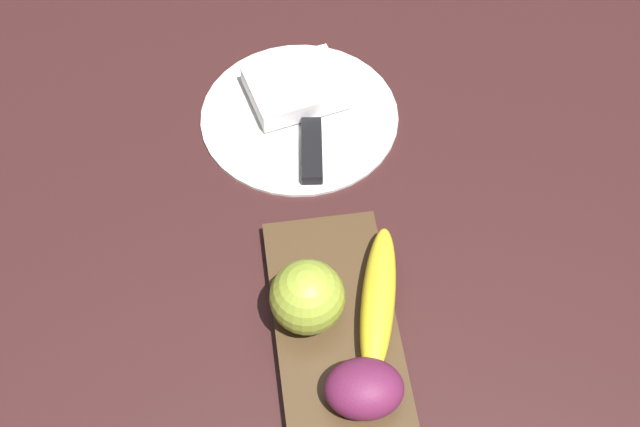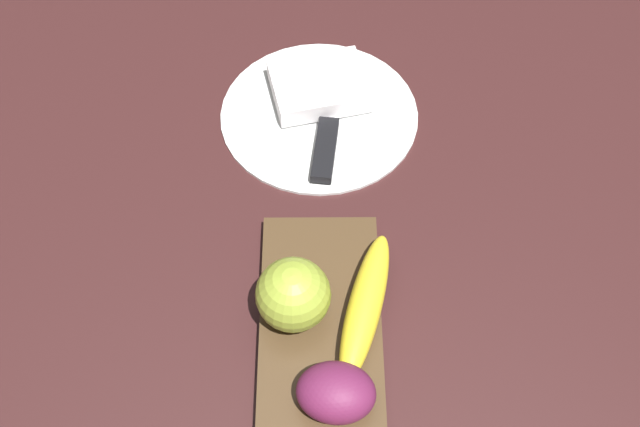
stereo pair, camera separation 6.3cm
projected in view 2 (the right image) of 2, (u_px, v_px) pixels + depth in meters
fruit_tray at (321, 391)px, 0.77m from camera, size 0.39×0.12×0.02m
apple at (293, 295)px, 0.77m from camera, size 0.07×0.07×0.07m
banana at (365, 306)px, 0.79m from camera, size 0.17×0.08×0.03m
grape_bunch at (339, 392)px, 0.73m from camera, size 0.07×0.08×0.05m
dinner_plate at (319, 114)px, 0.97m from camera, size 0.24×0.24×0.01m
folded_napkin at (319, 86)px, 0.97m from camera, size 0.11×0.13×0.03m
knife at (327, 140)px, 0.94m from camera, size 0.18×0.04×0.01m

